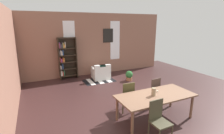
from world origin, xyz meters
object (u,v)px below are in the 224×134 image
vase_on_table (154,92)px  potted_plant_by_shelf (129,76)px  dining_chair_far_right (153,90)px  dining_table (156,97)px  bookshelf_tall (66,58)px  armchair_white (101,73)px  dining_chair_far_left (127,96)px  dining_chair_near_left (159,119)px

vase_on_table → potted_plant_by_shelf: size_ratio=0.46×
potted_plant_by_shelf → dining_chair_far_right: bearing=-103.1°
dining_table → potted_plant_by_shelf: 3.40m
bookshelf_tall → armchair_white: bookshelf_tall is taller
vase_on_table → bookshelf_tall: (-1.43, 4.76, 0.18)m
armchair_white → bookshelf_tall: bearing=154.2°
dining_table → bookshelf_tall: size_ratio=1.08×
dining_chair_far_left → vase_on_table: bearing=-60.4°
armchair_white → potted_plant_by_shelf: (1.10, -0.85, -0.03)m
dining_chair_far_left → dining_chair_far_right: bearing=0.0°
vase_on_table → armchair_white: vase_on_table is taller
vase_on_table → dining_chair_far_right: dining_chair_far_right is taller
dining_table → dining_chair_far_left: size_ratio=2.28×
vase_on_table → bookshelf_tall: bookshelf_tall is taller
dining_table → dining_chair_far_left: bearing=124.3°
dining_table → armchair_white: armchair_white is taller
dining_table → dining_chair_far_left: (-0.49, 0.72, -0.15)m
dining_table → bookshelf_tall: 5.01m
potted_plant_by_shelf → armchair_white: bearing=142.3°
dining_chair_far_right → armchair_white: dining_chair_far_right is taller
vase_on_table → dining_chair_near_left: (-0.41, -0.72, -0.33)m
dining_chair_near_left → armchair_white: dining_chair_near_left is taller
vase_on_table → dining_chair_far_left: dining_chair_far_left is taller
dining_table → potted_plant_by_shelf: dining_table is taller
vase_on_table → dining_chair_far_left: (-0.41, 0.72, -0.33)m
vase_on_table → potted_plant_by_shelf: bearing=70.1°
dining_chair_far_left → potted_plant_by_shelf: 2.94m
vase_on_table → bookshelf_tall: size_ratio=0.11×
dining_table → vase_on_table: vase_on_table is taller
dining_chair_far_left → bookshelf_tall: 4.20m
vase_on_table → potted_plant_by_shelf: 3.45m
dining_chair_far_left → bookshelf_tall: bearing=104.1°
dining_chair_near_left → armchair_white: 4.79m
vase_on_table → dining_chair_near_left: dining_chair_near_left is taller
dining_chair_near_left → bookshelf_tall: 5.60m
dining_table → dining_chair_near_left: (-0.49, -0.72, -0.15)m
dining_chair_far_right → potted_plant_by_shelf: (0.58, 2.48, -0.27)m
armchair_white → potted_plant_by_shelf: armchair_white is taller
dining_chair_near_left → dining_chair_far_right: size_ratio=1.00×
dining_chair_far_left → armchair_white: 3.37m
dining_chair_near_left → potted_plant_by_shelf: dining_chair_near_left is taller
dining_chair_far_left → dining_chair_far_right: same height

